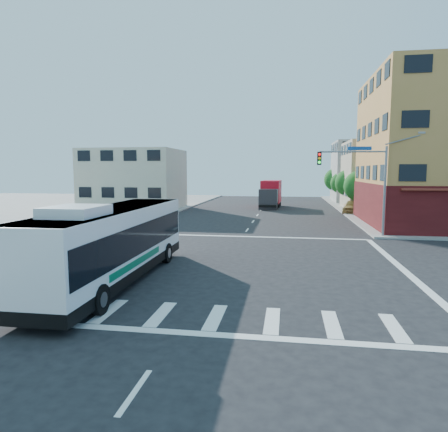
# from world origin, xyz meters

# --- Properties ---
(ground) EXTENTS (120.00, 120.00, 0.00)m
(ground) POSITION_xyz_m (0.00, 0.00, 0.00)
(ground) COLOR black
(ground) RESTS_ON ground
(sidewalk_nw) EXTENTS (50.00, 50.00, 0.15)m
(sidewalk_nw) POSITION_xyz_m (-35.00, 35.00, 0.07)
(sidewalk_nw) COLOR gray
(sidewalk_nw) RESTS_ON ground
(building_east_near) EXTENTS (12.06, 10.06, 9.00)m
(building_east_near) POSITION_xyz_m (16.98, 33.98, 4.51)
(building_east_near) COLOR tan
(building_east_near) RESTS_ON ground
(building_east_far) EXTENTS (12.06, 10.06, 10.00)m
(building_east_far) POSITION_xyz_m (16.98, 47.98, 5.01)
(building_east_far) COLOR #ADADA7
(building_east_far) RESTS_ON ground
(building_west) EXTENTS (12.06, 10.06, 8.00)m
(building_west) POSITION_xyz_m (-17.02, 29.98, 4.01)
(building_west) COLOR beige
(building_west) RESTS_ON ground
(signal_mast_ne) EXTENTS (7.91, 1.13, 8.07)m
(signal_mast_ne) POSITION_xyz_m (9.08, 10.62, 4.98)
(signal_mast_ne) COLOR slate
(signal_mast_ne) RESTS_ON ground
(street_tree_a) EXTENTS (3.60, 3.60, 5.53)m
(street_tree_a) POSITION_xyz_m (11.90, 27.92, 3.59)
(street_tree_a) COLOR #372214
(street_tree_a) RESTS_ON ground
(street_tree_b) EXTENTS (3.80, 3.80, 5.79)m
(street_tree_b) POSITION_xyz_m (11.90, 35.92, 3.75)
(street_tree_b) COLOR #372214
(street_tree_b) RESTS_ON ground
(street_tree_c) EXTENTS (3.40, 3.40, 5.29)m
(street_tree_c) POSITION_xyz_m (11.90, 43.92, 3.46)
(street_tree_c) COLOR #372214
(street_tree_c) RESTS_ON ground
(street_tree_d) EXTENTS (4.00, 4.00, 6.03)m
(street_tree_d) POSITION_xyz_m (11.90, 51.92, 3.88)
(street_tree_d) COLOR #372214
(street_tree_d) RESTS_ON ground
(transit_bus) EXTENTS (2.98, 12.93, 3.82)m
(transit_bus) POSITION_xyz_m (-4.46, -4.29, 1.87)
(transit_bus) COLOR black
(transit_bus) RESTS_ON ground
(box_truck) EXTENTS (2.85, 8.51, 3.78)m
(box_truck) POSITION_xyz_m (1.07, 34.95, 1.84)
(box_truck) COLOR #27272C
(box_truck) RESTS_ON ground
(parked_car) EXTENTS (3.25, 5.28, 1.68)m
(parked_car) POSITION_xyz_m (11.31, 28.90, 0.84)
(parked_car) COLOR tan
(parked_car) RESTS_ON ground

